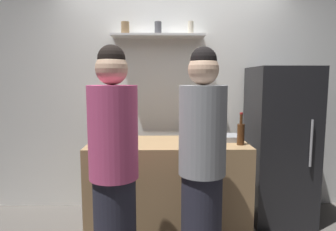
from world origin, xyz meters
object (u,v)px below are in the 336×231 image
object	(u,v)px
wine_bottle_green_glass	(198,134)
water_bottle_plastic	(195,131)
utensil_holder	(105,132)
person_pink_top	(114,171)
baking_pan	(221,138)
person_grey_hoodie	(202,168)
refrigerator	(279,144)
wine_bottle_amber_glass	(241,133)

from	to	relation	value
wine_bottle_green_glass	water_bottle_plastic	world-z (taller)	wine_bottle_green_glass
utensil_holder	person_pink_top	xyz separation A→B (m)	(0.23, -0.90, -0.11)
utensil_holder	person_pink_top	world-z (taller)	person_pink_top
utensil_holder	water_bottle_plastic	bearing A→B (deg)	-10.02
wine_bottle_green_glass	baking_pan	bearing A→B (deg)	49.14
wine_bottle_green_glass	person_grey_hoodie	size ratio (longest dim) A/B	0.19
refrigerator	person_grey_hoodie	xyz separation A→B (m)	(-0.95, -0.97, 0.04)
person_grey_hoodie	wine_bottle_amber_glass	bearing A→B (deg)	56.71
wine_bottle_amber_glass	person_grey_hoodie	bearing A→B (deg)	-128.83
wine_bottle_green_glass	wine_bottle_amber_glass	world-z (taller)	wine_bottle_green_glass
wine_bottle_green_glass	person_grey_hoodie	distance (m)	0.45
refrigerator	baking_pan	bearing A→B (deg)	-159.17
utensil_holder	person_grey_hoodie	bearing A→B (deg)	-43.63
utensil_holder	person_pink_top	bearing A→B (deg)	-75.35
water_bottle_plastic	person_pink_top	xyz separation A→B (m)	(-0.64, -0.74, -0.15)
person_grey_hoodie	utensil_holder	bearing A→B (deg)	141.91
baking_pan	person_grey_hoodie	bearing A→B (deg)	-111.53
refrigerator	water_bottle_plastic	size ratio (longest dim) A/B	6.85
wine_bottle_amber_glass	utensil_holder	bearing A→B (deg)	166.56
baking_pan	wine_bottle_green_glass	world-z (taller)	wine_bottle_green_glass
utensil_holder	baking_pan	bearing A→B (deg)	-5.18
refrigerator	person_grey_hoodie	size ratio (longest dim) A/B	0.94
utensil_holder	wine_bottle_amber_glass	bearing A→B (deg)	-13.44
person_grey_hoodie	water_bottle_plastic	bearing A→B (deg)	93.77
person_grey_hoodie	baking_pan	bearing A→B (deg)	74.01
utensil_holder	wine_bottle_amber_glass	distance (m)	1.31
refrigerator	person_grey_hoodie	world-z (taller)	person_grey_hoodie
refrigerator	wine_bottle_amber_glass	bearing A→B (deg)	-139.71
water_bottle_plastic	person_grey_hoodie	bearing A→B (deg)	-91.77
wine_bottle_green_glass	water_bottle_plastic	xyz separation A→B (m)	(0.00, 0.25, -0.02)
refrigerator	utensil_holder	world-z (taller)	refrigerator
water_bottle_plastic	wine_bottle_green_glass	bearing A→B (deg)	-90.33
wine_bottle_green_glass	person_grey_hoodie	world-z (taller)	person_grey_hoodie
wine_bottle_amber_glass	baking_pan	bearing A→B (deg)	123.28
wine_bottle_green_glass	wine_bottle_amber_glass	xyz separation A→B (m)	(0.39, 0.10, -0.01)
wine_bottle_green_glass	refrigerator	bearing A→B (deg)	30.94
water_bottle_plastic	baking_pan	bearing A→B (deg)	11.21
baking_pan	person_pink_top	xyz separation A→B (m)	(-0.90, -0.79, -0.08)
refrigerator	water_bottle_plastic	xyz separation A→B (m)	(-0.93, -0.31, 0.20)
utensil_holder	wine_bottle_amber_glass	xyz separation A→B (m)	(1.27, -0.30, 0.04)
refrigerator	person_pink_top	size ratio (longest dim) A/B	0.94
person_grey_hoodie	person_pink_top	world-z (taller)	person_pink_top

